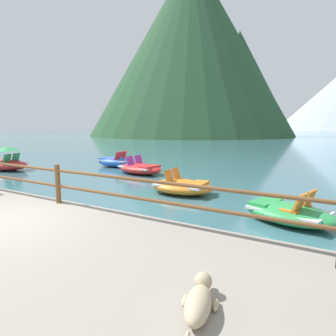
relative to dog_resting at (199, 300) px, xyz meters
name	(u,v)px	position (x,y,z in m)	size (l,w,h in m)	color
ground_plane	(287,142)	(-4.67, 40.54, -0.52)	(200.00, 200.00, 0.00)	#3D6B75
dock_railing	(58,179)	(-4.67, 2.09, 0.46)	(23.92, 0.12, 0.95)	brown
dog_resting	(199,300)	(0.00, 0.00, 0.00)	(0.47, 1.07, 0.26)	tan
pedal_boat_0	(182,186)	(-3.27, 5.93, -0.27)	(2.21, 1.47, 0.82)	orange
pedal_boat_2	(288,212)	(0.24, 4.63, -0.28)	(2.44, 1.87, 0.81)	green
pedal_boat_3	(140,168)	(-6.84, 8.50, -0.27)	(2.68, 1.79, 0.83)	red
pedal_boat_4	(116,162)	(-9.37, 9.71, -0.24)	(2.32, 1.27, 0.87)	blue
pedal_boat_5	(7,162)	(-13.35, 5.95, -0.10)	(2.52, 1.83, 1.23)	red
cliff_headland	(199,53)	(-26.23, 57.93, 17.33)	(44.35, 44.35, 38.05)	#284C2D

